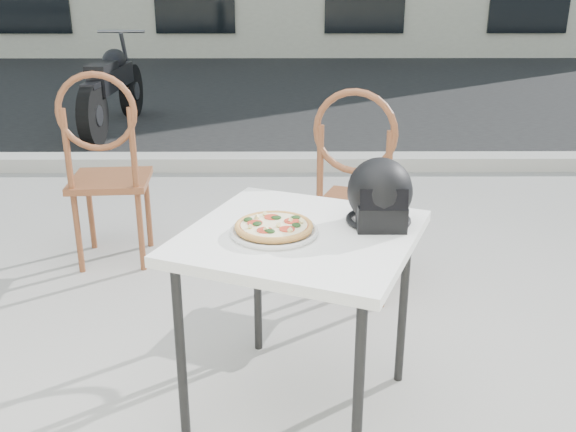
{
  "coord_description": "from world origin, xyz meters",
  "views": [
    {
      "loc": [
        0.08,
        -2.48,
        1.61
      ],
      "look_at": [
        0.09,
        -0.32,
        0.8
      ],
      "focal_mm": 40.0,
      "sensor_mm": 36.0,
      "label": 1
    }
  ],
  "objects_px": {
    "pizza": "(274,226)",
    "cafe_chair_main": "(358,184)",
    "helmet": "(380,195)",
    "cafe_chair_side": "(105,160)",
    "motorcycle": "(113,89)",
    "cafe_table_main": "(300,249)",
    "plate": "(274,232)"
  },
  "relations": [
    {
      "from": "plate",
      "to": "pizza",
      "type": "xyz_separation_m",
      "value": [
        0.0,
        0.0,
        0.02
      ]
    },
    {
      "from": "pizza",
      "to": "cafe_chair_side",
      "type": "bearing_deg",
      "value": 125.16
    },
    {
      "from": "cafe_table_main",
      "to": "cafe_chair_main",
      "type": "relative_size",
      "value": 0.92
    },
    {
      "from": "cafe_chair_side",
      "to": "plate",
      "type": "bearing_deg",
      "value": 120.71
    },
    {
      "from": "cafe_chair_side",
      "to": "cafe_table_main",
      "type": "bearing_deg",
      "value": 123.7
    },
    {
      "from": "helmet",
      "to": "cafe_chair_main",
      "type": "xyz_separation_m",
      "value": [
        0.03,
        0.89,
        -0.24
      ]
    },
    {
      "from": "pizza",
      "to": "cafe_chair_main",
      "type": "bearing_deg",
      "value": 67.38
    },
    {
      "from": "cafe_chair_main",
      "to": "pizza",
      "type": "bearing_deg",
      "value": 88.32
    },
    {
      "from": "plate",
      "to": "helmet",
      "type": "relative_size",
      "value": 1.4
    },
    {
      "from": "cafe_chair_main",
      "to": "motorcycle",
      "type": "distance_m",
      "value": 4.51
    },
    {
      "from": "cafe_table_main",
      "to": "plate",
      "type": "bearing_deg",
      "value": -166.7
    },
    {
      "from": "cafe_table_main",
      "to": "helmet",
      "type": "xyz_separation_m",
      "value": [
        0.29,
        0.08,
        0.18
      ]
    },
    {
      "from": "helmet",
      "to": "cafe_chair_side",
      "type": "bearing_deg",
      "value": 137.07
    },
    {
      "from": "cafe_table_main",
      "to": "helmet",
      "type": "bearing_deg",
      "value": 15.25
    },
    {
      "from": "pizza",
      "to": "cafe_chair_side",
      "type": "distance_m",
      "value": 1.69
    },
    {
      "from": "pizza",
      "to": "cafe_chair_main",
      "type": "height_order",
      "value": "cafe_chair_main"
    },
    {
      "from": "helmet",
      "to": "cafe_chair_side",
      "type": "distance_m",
      "value": 1.87
    },
    {
      "from": "cafe_chair_main",
      "to": "cafe_chair_side",
      "type": "distance_m",
      "value": 1.43
    },
    {
      "from": "cafe_table_main",
      "to": "helmet",
      "type": "relative_size",
      "value": 4.09
    },
    {
      "from": "plate",
      "to": "cafe_chair_side",
      "type": "distance_m",
      "value": 1.69
    },
    {
      "from": "cafe_table_main",
      "to": "pizza",
      "type": "distance_m",
      "value": 0.14
    },
    {
      "from": "cafe_table_main",
      "to": "cafe_chair_main",
      "type": "height_order",
      "value": "cafe_chair_main"
    },
    {
      "from": "pizza",
      "to": "cafe_chair_side",
      "type": "xyz_separation_m",
      "value": [
        -0.97,
        1.37,
        -0.14
      ]
    },
    {
      "from": "pizza",
      "to": "motorcycle",
      "type": "relative_size",
      "value": 0.16
    },
    {
      "from": "cafe_chair_main",
      "to": "motorcycle",
      "type": "height_order",
      "value": "cafe_chair_main"
    },
    {
      "from": "motorcycle",
      "to": "helmet",
      "type": "bearing_deg",
      "value": -62.94
    },
    {
      "from": "plate",
      "to": "helmet",
      "type": "xyz_separation_m",
      "value": [
        0.39,
        0.1,
        0.1
      ]
    },
    {
      "from": "cafe_table_main",
      "to": "helmet",
      "type": "distance_m",
      "value": 0.35
    },
    {
      "from": "plate",
      "to": "pizza",
      "type": "bearing_deg",
      "value": 86.17
    },
    {
      "from": "helmet",
      "to": "cafe_chair_main",
      "type": "bearing_deg",
      "value": 88.63
    },
    {
      "from": "cafe_table_main",
      "to": "motorcycle",
      "type": "height_order",
      "value": "motorcycle"
    },
    {
      "from": "pizza",
      "to": "motorcycle",
      "type": "height_order",
      "value": "motorcycle"
    }
  ]
}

